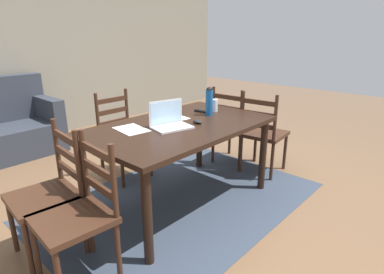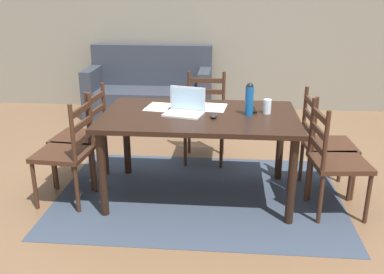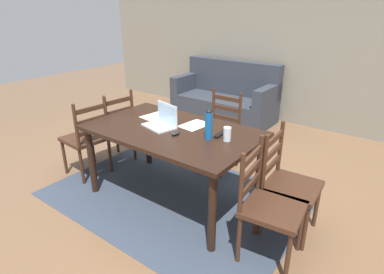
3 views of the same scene
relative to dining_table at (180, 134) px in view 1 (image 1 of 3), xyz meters
The scene contains 16 objects.
ground_plane 0.69m from the dining_table, ahead, with size 14.00×14.00×0.00m, color brown.
area_rug 0.69m from the dining_table, ahead, with size 2.56×1.77×0.01m, color #333D4C.
wall_back 3.12m from the dining_table, 90.00° to the left, with size 8.00×0.12×2.70m, color gray.
dining_table is the anchor object (origin of this frame).
chair_right_near 1.17m from the dining_table, 10.36° to the right, with size 0.48×0.48×0.95m.
chair_left_far 1.17m from the dining_table, behind, with size 0.48×0.48×0.95m.
chair_right_far 1.17m from the dining_table, 10.05° to the left, with size 0.46×0.46×0.95m.
chair_left_near 1.17m from the dining_table, 169.69° to the right, with size 0.47×0.47×0.95m.
chair_far_head 0.91m from the dining_table, 89.96° to the left, with size 0.45×0.45×0.95m.
laptop 0.19m from the dining_table, behind, with size 0.36×0.29×0.23m.
water_bottle 0.48m from the dining_table, ahead, with size 0.07×0.07×0.28m.
drinking_glass 0.60m from the dining_table, ahead, with size 0.07×0.07×0.13m, color silver.
computer_mouse 0.19m from the dining_table, 37.63° to the right, with size 0.06×0.10×0.03m, color black.
tv_remote 0.50m from the dining_table, 16.48° to the left, with size 0.04×0.17×0.02m, color black.
paper_stack_left 0.44m from the dining_table, 153.89° to the left, with size 0.21×0.30×0.00m, color white.
paper_stack_right 0.26m from the dining_table, 61.14° to the left, with size 0.21×0.30×0.00m, color white.
Camera 1 is at (-1.95, -1.91, 1.57)m, focal length 29.85 mm.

